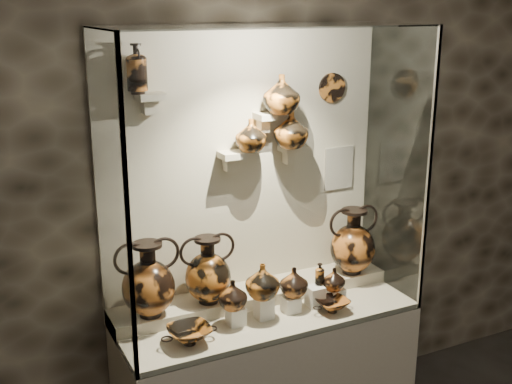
% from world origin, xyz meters
% --- Properties ---
extents(wall_back, '(5.00, 0.02, 3.20)m').
position_xyz_m(wall_back, '(0.00, 2.50, 1.60)').
color(wall_back, '#2D261C').
rests_on(wall_back, ground).
extents(plinth, '(1.70, 0.60, 0.80)m').
position_xyz_m(plinth, '(0.00, 2.18, 0.40)').
color(plinth, beige).
rests_on(plinth, floor).
extents(front_tier, '(1.68, 0.58, 0.03)m').
position_xyz_m(front_tier, '(0.00, 2.18, 0.82)').
color(front_tier, '#B8AA8F').
rests_on(front_tier, plinth).
extents(rear_tier, '(1.70, 0.25, 0.10)m').
position_xyz_m(rear_tier, '(0.00, 2.35, 0.85)').
color(rear_tier, '#B8AA8F').
rests_on(rear_tier, plinth).
extents(back_panel, '(1.70, 0.03, 1.60)m').
position_xyz_m(back_panel, '(0.00, 2.50, 1.60)').
color(back_panel, beige).
rests_on(back_panel, plinth).
extents(glass_front, '(1.70, 0.01, 1.60)m').
position_xyz_m(glass_front, '(0.00, 1.88, 1.60)').
color(glass_front, white).
rests_on(glass_front, plinth).
extents(glass_left, '(0.01, 0.60, 1.60)m').
position_xyz_m(glass_left, '(-0.85, 2.18, 1.60)').
color(glass_left, white).
rests_on(glass_left, plinth).
extents(glass_right, '(0.01, 0.60, 1.60)m').
position_xyz_m(glass_right, '(0.85, 2.18, 1.60)').
color(glass_right, white).
rests_on(glass_right, plinth).
extents(glass_top, '(1.70, 0.60, 0.01)m').
position_xyz_m(glass_top, '(0.00, 2.18, 2.40)').
color(glass_top, white).
rests_on(glass_top, back_panel).
extents(frame_post_left, '(0.02, 0.02, 1.60)m').
position_xyz_m(frame_post_left, '(-0.84, 1.89, 1.60)').
color(frame_post_left, gray).
rests_on(frame_post_left, plinth).
extents(frame_post_right, '(0.02, 0.02, 1.60)m').
position_xyz_m(frame_post_right, '(0.84, 1.89, 1.60)').
color(frame_post_right, gray).
rests_on(frame_post_right, plinth).
extents(pedestal_a, '(0.09, 0.09, 0.10)m').
position_xyz_m(pedestal_a, '(-0.22, 2.13, 0.88)').
color(pedestal_a, silver).
rests_on(pedestal_a, front_tier).
extents(pedestal_b, '(0.09, 0.09, 0.13)m').
position_xyz_m(pedestal_b, '(-0.05, 2.13, 0.90)').
color(pedestal_b, silver).
rests_on(pedestal_b, front_tier).
extents(pedestal_c, '(0.09, 0.09, 0.09)m').
position_xyz_m(pedestal_c, '(0.12, 2.13, 0.88)').
color(pedestal_c, silver).
rests_on(pedestal_c, front_tier).
extents(pedestal_d, '(0.09, 0.09, 0.12)m').
position_xyz_m(pedestal_d, '(0.28, 2.13, 0.89)').
color(pedestal_d, silver).
rests_on(pedestal_d, front_tier).
extents(pedestal_e, '(0.09, 0.09, 0.08)m').
position_xyz_m(pedestal_e, '(0.42, 2.13, 0.87)').
color(pedestal_e, silver).
rests_on(pedestal_e, front_tier).
extents(bracket_ul, '(0.14, 0.12, 0.04)m').
position_xyz_m(bracket_ul, '(-0.55, 2.42, 2.05)').
color(bracket_ul, beige).
rests_on(bracket_ul, back_panel).
extents(bracket_ca, '(0.14, 0.12, 0.04)m').
position_xyz_m(bracket_ca, '(-0.10, 2.42, 1.70)').
color(bracket_ca, beige).
rests_on(bracket_ca, back_panel).
extents(bracket_cb, '(0.10, 0.12, 0.04)m').
position_xyz_m(bracket_cb, '(0.10, 2.42, 1.90)').
color(bracket_cb, beige).
rests_on(bracket_cb, back_panel).
extents(bracket_cc, '(0.14, 0.12, 0.04)m').
position_xyz_m(bracket_cc, '(0.28, 2.42, 1.70)').
color(bracket_cc, beige).
rests_on(bracket_cc, back_panel).
extents(amphora_left, '(0.38, 0.38, 0.42)m').
position_xyz_m(amphora_left, '(-0.64, 2.30, 1.11)').
color(amphora_left, '#A4581F').
rests_on(amphora_left, rear_tier).
extents(amphora_mid, '(0.35, 0.35, 0.38)m').
position_xyz_m(amphora_mid, '(-0.30, 2.32, 1.09)').
color(amphora_mid, '#B0601F').
rests_on(amphora_mid, rear_tier).
extents(amphora_right, '(0.41, 0.41, 0.41)m').
position_xyz_m(amphora_right, '(0.65, 2.30, 1.11)').
color(amphora_right, '#A4581F').
rests_on(amphora_right, rear_tier).
extents(jug_a, '(0.17, 0.17, 0.16)m').
position_xyz_m(jug_a, '(-0.24, 2.12, 1.01)').
color(jug_a, '#A4581F').
rests_on(jug_a, pedestal_a).
extents(jug_b, '(0.22, 0.22, 0.20)m').
position_xyz_m(jug_b, '(-0.07, 2.11, 1.06)').
color(jug_b, '#B0601F').
rests_on(jug_b, pedestal_b).
extents(jug_c, '(0.17, 0.17, 0.17)m').
position_xyz_m(jug_c, '(0.14, 2.13, 1.00)').
color(jug_c, '#A4581F').
rests_on(jug_c, pedestal_c).
extents(jug_e, '(0.16, 0.16, 0.14)m').
position_xyz_m(jug_e, '(0.39, 2.11, 0.98)').
color(jug_e, '#A4581F').
rests_on(jug_e, pedestal_e).
extents(lekythos_small, '(0.08, 0.08, 0.15)m').
position_xyz_m(lekythos_small, '(0.32, 2.14, 1.02)').
color(lekythos_small, '#B0601F').
rests_on(lekythos_small, pedestal_d).
extents(kylix_left, '(0.35, 0.32, 0.11)m').
position_xyz_m(kylix_left, '(-0.52, 2.04, 0.89)').
color(kylix_left, '#B0601F').
rests_on(kylix_left, front_tier).
extents(kylix_right, '(0.28, 0.26, 0.09)m').
position_xyz_m(kylix_right, '(0.33, 2.02, 0.88)').
color(kylix_right, '#A4581F').
rests_on(kylix_right, front_tier).
extents(lekythos_tall, '(0.14, 0.14, 0.28)m').
position_xyz_m(lekythos_tall, '(-0.62, 2.41, 2.21)').
color(lekythos_tall, '#A4581F').
rests_on(lekythos_tall, bracket_ul).
extents(ovoid_vase_a, '(0.21, 0.21, 0.18)m').
position_xyz_m(ovoid_vase_a, '(-0.01, 2.38, 1.81)').
color(ovoid_vase_a, '#B0601F').
rests_on(ovoid_vase_a, bracket_ca).
extents(ovoid_vase_b, '(0.22, 0.22, 0.22)m').
position_xyz_m(ovoid_vase_b, '(0.17, 2.37, 2.03)').
color(ovoid_vase_b, '#B0601F').
rests_on(ovoid_vase_b, bracket_cb).
extents(ovoid_vase_c, '(0.23, 0.23, 0.21)m').
position_xyz_m(ovoid_vase_c, '(0.24, 2.37, 1.82)').
color(ovoid_vase_c, '#B0601F').
rests_on(ovoid_vase_c, bracket_cc).
extents(wall_plate, '(0.17, 0.02, 0.17)m').
position_xyz_m(wall_plate, '(0.57, 2.47, 2.03)').
color(wall_plate, '#B86724').
rests_on(wall_plate, back_panel).
extents(info_placard, '(0.20, 0.01, 0.27)m').
position_xyz_m(info_placard, '(0.64, 2.47, 1.53)').
color(info_placard, beige).
rests_on(info_placard, back_panel).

